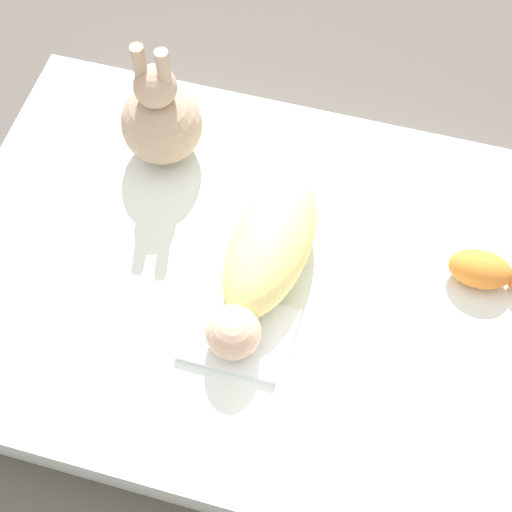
{
  "coord_description": "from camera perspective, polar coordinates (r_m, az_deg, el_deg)",
  "views": [
    {
      "loc": [
        0.24,
        -0.75,
        1.65
      ],
      "look_at": [
        0.03,
        0.02,
        0.19
      ],
      "focal_mm": 50.0,
      "sensor_mm": 36.0,
      "label": 1
    }
  ],
  "objects": [
    {
      "name": "swaddled_baby",
      "position": [
        1.63,
        0.8,
        -0.07
      ],
      "size": [
        0.22,
        0.49,
        0.16
      ],
      "rotation": [
        0.0,
        0.0,
        4.6
      ],
      "color": "#EFDB7F",
      "rests_on": "bed_mattress"
    },
    {
      "name": "ground_plane",
      "position": [
        1.83,
        -1.09,
        -3.21
      ],
      "size": [
        12.0,
        12.0,
        0.0
      ],
      "primitive_type": "plane",
      "color": "#514C47"
    },
    {
      "name": "turtle_plush",
      "position": [
        1.74,
        17.79,
        -1.1
      ],
      "size": [
        0.19,
        0.09,
        0.09
      ],
      "color": "orange",
      "rests_on": "bed_mattress"
    },
    {
      "name": "burp_cloth",
      "position": [
        1.62,
        -1.39,
        -6.3
      ],
      "size": [
        0.25,
        0.18,
        0.02
      ],
      "color": "white",
      "rests_on": "bed_mattress"
    },
    {
      "name": "pillow",
      "position": [
        1.5,
        7.78,
        -16.61
      ],
      "size": [
        0.38,
        0.29,
        0.11
      ],
      "color": "white",
      "rests_on": "bed_mattress"
    },
    {
      "name": "bed_mattress",
      "position": [
        1.76,
        -1.13,
        -2.23
      ],
      "size": [
        1.43,
        1.06,
        0.14
      ],
      "color": "white",
      "rests_on": "ground_plane"
    },
    {
      "name": "bunny_plush",
      "position": [
        1.82,
        -7.61,
        10.82
      ],
      "size": [
        0.21,
        0.21,
        0.36
      ],
      "color": "tan",
      "rests_on": "bed_mattress"
    }
  ]
}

